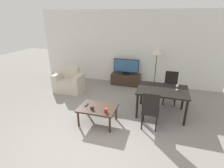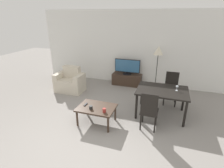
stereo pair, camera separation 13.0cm
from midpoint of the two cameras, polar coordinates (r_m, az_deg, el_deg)
ground_plane at (r=3.88m, az=-8.57°, el=-19.18°), size 18.00×18.00×0.00m
wall_back at (r=6.66m, az=5.84°, el=11.54°), size 6.90×0.06×2.70m
armchair at (r=6.24m, az=-12.92°, el=0.55°), size 0.96×0.61×0.86m
tv_stand at (r=6.69m, az=5.43°, el=1.50°), size 1.09×0.42×0.43m
tv at (r=6.53m, az=5.58°, el=5.59°), size 0.94×0.32×0.57m
coffee_table at (r=4.29m, az=-4.21°, el=-8.11°), size 0.90×0.65×0.45m
dining_table at (r=4.72m, az=16.81°, el=-2.71°), size 1.28×0.93×0.72m
dining_chair_near at (r=4.08m, az=12.94°, el=-8.22°), size 0.40×0.40×0.96m
dining_chair_far at (r=5.49m, az=19.39°, el=-0.89°), size 0.40×0.40×0.96m
floor_lamp at (r=6.12m, az=15.49°, el=9.82°), size 0.32×0.32×1.56m
remote_primary at (r=4.38m, az=-7.76°, el=-6.63°), size 0.04×0.15×0.02m
cup_white_near at (r=4.02m, az=-1.62°, el=-8.59°), size 0.08×0.08×0.10m
cup_colored_far at (r=4.17m, az=-6.03°, el=-7.64°), size 0.08×0.08×0.08m
wine_glass_left at (r=4.71m, az=21.24°, el=-0.91°), size 0.07×0.07×0.15m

